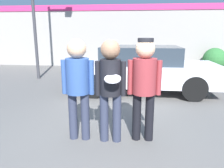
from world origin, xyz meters
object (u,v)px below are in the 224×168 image
at_px(parked_car_near, 142,69).
at_px(shrub, 214,59).
at_px(person_left, 78,80).
at_px(person_right, 144,80).
at_px(person_middle_with_frisbee, 110,82).

height_order(parked_car_near, shrub, parked_car_near).
bearing_deg(person_left, person_right, 4.62).
bearing_deg(person_left, shrub, 58.07).
relative_size(person_middle_with_frisbee, shrub, 1.57).
xyz_separation_m(parked_car_near, shrub, (3.67, 4.42, -0.19)).
bearing_deg(shrub, parked_car_near, -129.70).
height_order(person_left, person_middle_with_frisbee, person_left).
bearing_deg(parked_car_near, shrub, 50.30).
bearing_deg(person_middle_with_frisbee, shrub, 61.22).
distance_m(person_left, shrub, 9.13).
relative_size(person_left, parked_car_near, 0.39).
height_order(person_left, shrub, person_left).
height_order(person_left, person_right, person_right).
xyz_separation_m(person_right, parked_car_near, (0.03, 3.23, -0.35)).
bearing_deg(person_left, parked_car_near, 70.82).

